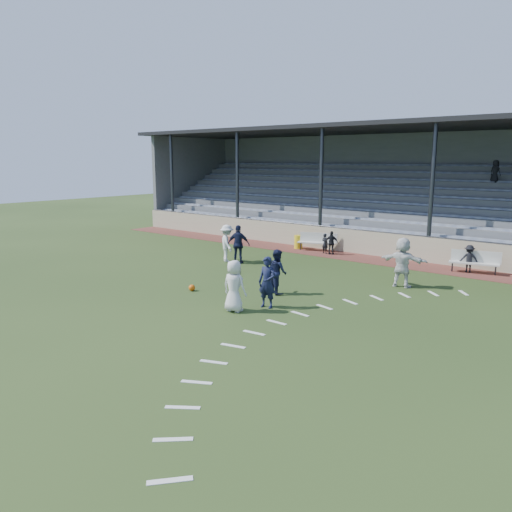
% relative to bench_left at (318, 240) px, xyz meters
% --- Properties ---
extents(ground, '(90.00, 90.00, 0.00)m').
position_rel_bench_left_xyz_m(ground, '(2.62, -10.84, -0.58)').
color(ground, '#293E19').
rests_on(ground, ground).
extents(cinder_track, '(34.00, 2.00, 0.02)m').
position_rel_bench_left_xyz_m(cinder_track, '(2.62, -0.34, -0.57)').
color(cinder_track, brown).
rests_on(cinder_track, ground).
extents(retaining_wall, '(34.00, 0.18, 1.20)m').
position_rel_bench_left_xyz_m(retaining_wall, '(2.62, 0.71, 0.02)').
color(retaining_wall, '#B6AB8C').
rests_on(retaining_wall, ground).
extents(bench_left, '(2.01, 1.13, 0.95)m').
position_rel_bench_left_xyz_m(bench_left, '(0.00, 0.00, 0.00)').
color(bench_left, silver).
rests_on(bench_left, cinder_track).
extents(bench_right, '(2.04, 0.92, 0.95)m').
position_rel_bench_left_xyz_m(bench_right, '(8.06, -0.24, 0.00)').
color(bench_right, silver).
rests_on(bench_right, cinder_track).
extents(trash_bin, '(0.45, 0.45, 0.72)m').
position_rel_bench_left_xyz_m(trash_bin, '(-1.14, -0.14, -0.20)').
color(trash_bin, yellow).
rests_on(trash_bin, cinder_track).
extents(football, '(0.24, 0.24, 0.24)m').
position_rel_bench_left_xyz_m(football, '(0.85, -9.93, -0.47)').
color(football, '#DA580C').
rests_on(football, ground).
extents(player_white_lead, '(0.88, 0.63, 1.67)m').
position_rel_bench_left_xyz_m(player_white_lead, '(3.74, -10.81, 0.25)').
color(player_white_lead, silver).
rests_on(player_white_lead, ground).
extents(player_navy_lead, '(0.67, 0.49, 1.70)m').
position_rel_bench_left_xyz_m(player_navy_lead, '(4.29, -9.81, 0.27)').
color(player_navy_lead, '#141937').
rests_on(player_navy_lead, ground).
extents(player_navy_mid, '(0.99, 0.92, 1.63)m').
position_rel_bench_left_xyz_m(player_navy_mid, '(3.49, -8.19, 0.23)').
color(player_navy_mid, '#141937').
rests_on(player_navy_mid, ground).
extents(player_white_wing, '(1.31, 1.18, 1.76)m').
position_rel_bench_left_xyz_m(player_white_wing, '(-1.82, -5.11, 0.30)').
color(player_white_wing, silver).
rests_on(player_white_wing, ground).
extents(player_navy_wing, '(1.14, 0.86, 1.81)m').
position_rel_bench_left_xyz_m(player_navy_wing, '(-1.10, -5.10, 0.32)').
color(player_navy_wing, '#141937').
rests_on(player_navy_wing, ground).
extents(player_white_back, '(1.83, 0.75, 1.92)m').
position_rel_bench_left_xyz_m(player_white_back, '(6.60, -4.41, 0.38)').
color(player_white_back, silver).
rests_on(player_white_back, ground).
extents(sub_left_near, '(0.40, 0.29, 1.03)m').
position_rel_bench_left_xyz_m(sub_left_near, '(0.74, -0.46, -0.05)').
color(sub_left_near, black).
rests_on(sub_left_near, cinder_track).
extents(sub_left_far, '(0.76, 0.51, 1.20)m').
position_rel_bench_left_xyz_m(sub_left_far, '(1.15, -0.49, 0.03)').
color(sub_left_far, black).
rests_on(sub_left_far, cinder_track).
extents(sub_right, '(0.87, 0.69, 1.18)m').
position_rel_bench_left_xyz_m(sub_right, '(7.81, -0.26, 0.03)').
color(sub_right, black).
rests_on(sub_right, cinder_track).
extents(grandstand, '(34.60, 9.00, 6.61)m').
position_rel_bench_left_xyz_m(grandstand, '(2.62, 5.42, 1.62)').
color(grandstand, slate).
rests_on(grandstand, ground).
extents(penalty_arc, '(3.89, 14.63, 0.01)m').
position_rel_bench_left_xyz_m(penalty_arc, '(6.74, -10.84, -0.58)').
color(penalty_arc, white).
rests_on(penalty_arc, ground).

